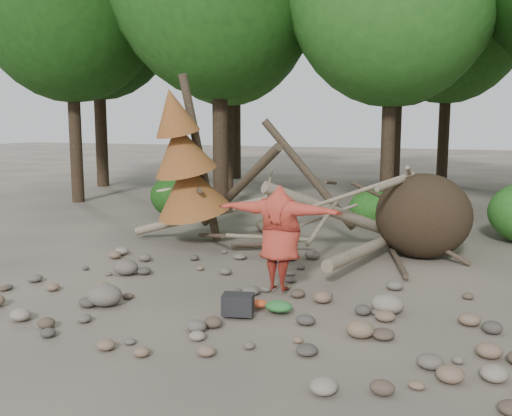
% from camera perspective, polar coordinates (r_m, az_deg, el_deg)
% --- Properties ---
extents(ground, '(120.00, 120.00, 0.00)m').
position_cam_1_polar(ground, '(10.47, -0.64, -8.90)').
color(ground, '#514C44').
rests_on(ground, ground).
extents(deadfall_pile, '(8.55, 5.24, 3.30)m').
position_cam_1_polar(deadfall_pile, '(13.77, 13.94, -0.82)').
color(deadfall_pile, '#332619').
rests_on(deadfall_pile, ground).
extents(dead_conifer, '(2.06, 2.16, 4.35)m').
position_cam_1_polar(dead_conifer, '(14.41, -7.11, 4.42)').
color(dead_conifer, '#4C3F30').
rests_on(dead_conifer, ground).
extents(bush_left, '(1.80, 1.80, 1.44)m').
position_cam_1_polar(bush_left, '(19.03, -7.83, 1.22)').
color(bush_left, '#1D5015').
rests_on(bush_left, ground).
extents(bush_mid, '(1.40, 1.40, 1.12)m').
position_cam_1_polar(bush_mid, '(17.49, 11.50, -0.06)').
color(bush_mid, '#27651D').
rests_on(bush_mid, ground).
extents(frisbee_thrower, '(3.50, 1.01, 1.95)m').
position_cam_1_polar(frisbee_thrower, '(10.42, 2.39, -3.00)').
color(frisbee_thrower, '#AE3527').
rests_on(frisbee_thrower, ground).
extents(backpack, '(0.56, 0.44, 0.33)m').
position_cam_1_polar(backpack, '(9.39, -1.82, -9.93)').
color(backpack, black).
rests_on(backpack, ground).
extents(cloth_green, '(0.46, 0.39, 0.17)m').
position_cam_1_polar(cloth_green, '(9.56, 2.27, -10.08)').
color(cloth_green, '#2C7032').
rests_on(cloth_green, ground).
extents(cloth_orange, '(0.32, 0.26, 0.11)m').
position_cam_1_polar(cloth_orange, '(9.80, 0.29, -9.80)').
color(cloth_orange, '#C74A22').
rests_on(cloth_orange, ground).
extents(boulder_front_left, '(0.62, 0.56, 0.37)m').
position_cam_1_polar(boulder_front_left, '(10.29, -14.91, -8.43)').
color(boulder_front_left, '#696257').
rests_on(boulder_front_left, ground).
extents(boulder_front_right, '(0.42, 0.38, 0.25)m').
position_cam_1_polar(boulder_front_right, '(8.72, 10.36, -11.84)').
color(boulder_front_right, '#7B644D').
rests_on(boulder_front_right, ground).
extents(boulder_mid_right, '(0.54, 0.49, 0.32)m').
position_cam_1_polar(boulder_mid_right, '(9.82, 12.98, -9.34)').
color(boulder_mid_right, gray).
rests_on(boulder_mid_right, ground).
extents(boulder_mid_left, '(0.53, 0.47, 0.32)m').
position_cam_1_polar(boulder_mid_left, '(12.19, -12.90, -5.81)').
color(boulder_mid_left, '#645B55').
rests_on(boulder_mid_left, ground).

